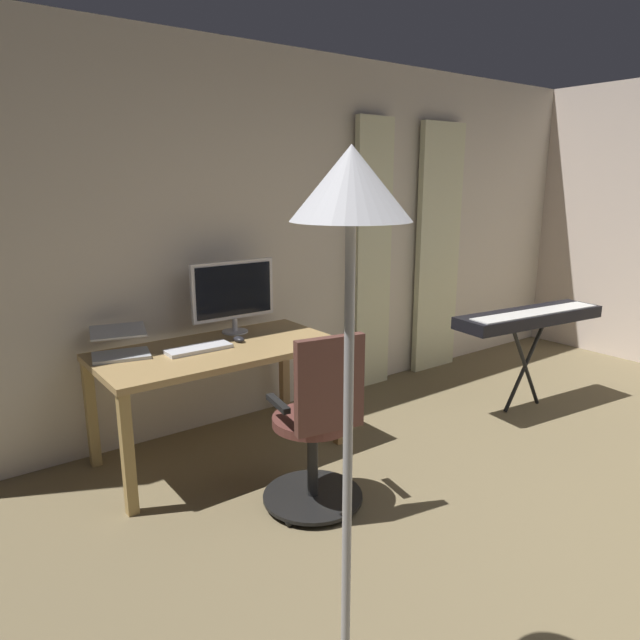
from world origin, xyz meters
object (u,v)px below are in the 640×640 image
(office_chair, at_px, (318,431))
(laptop, at_px, (120,346))
(computer_monitor, at_px, (233,292))
(computer_mouse, at_px, (239,339))
(floor_lamp, at_px, (350,246))
(desk, at_px, (218,360))
(piano_keyboard, at_px, (530,319))
(computer_keyboard, at_px, (199,349))

(office_chair, bearing_deg, laptop, 131.29)
(computer_monitor, bearing_deg, computer_mouse, 67.59)
(office_chair, bearing_deg, floor_lamp, -112.13)
(computer_monitor, height_order, floor_lamp, floor_lamp)
(desk, xyz_separation_m, computer_monitor, (-0.26, -0.26, 0.37))
(office_chair, distance_m, computer_mouse, 0.98)
(office_chair, relative_size, computer_monitor, 1.65)
(laptop, height_order, computer_mouse, laptop)
(computer_monitor, xyz_separation_m, piano_keyboard, (-2.01, 0.98, -0.29))
(computer_mouse, bearing_deg, desk, 11.21)
(desk, xyz_separation_m, piano_keyboard, (-2.28, 0.72, 0.08))
(office_chair, relative_size, piano_keyboard, 0.76)
(office_chair, distance_m, computer_keyboard, 0.98)
(computer_keyboard, bearing_deg, desk, 177.11)
(desk, relative_size, computer_keyboard, 3.71)
(desk, bearing_deg, piano_keyboard, 162.39)
(laptop, distance_m, piano_keyboard, 2.97)
(computer_keyboard, distance_m, laptop, 0.47)
(desk, distance_m, computer_monitor, 0.52)
(laptop, bearing_deg, computer_keyboard, 168.82)
(piano_keyboard, relative_size, floor_lamp, 0.71)
(computer_mouse, height_order, floor_lamp, floor_lamp)
(computer_mouse, bearing_deg, laptop, -13.23)
(office_chair, relative_size, computer_keyboard, 2.49)
(office_chair, xyz_separation_m, floor_lamp, (0.65, 1.04, 1.12))
(desk, height_order, piano_keyboard, piano_keyboard)
(piano_keyboard, bearing_deg, computer_mouse, -12.98)
(computer_monitor, bearing_deg, desk, 44.84)
(piano_keyboard, bearing_deg, laptop, -11.37)
(computer_keyboard, bearing_deg, computer_mouse, -174.77)
(office_chair, height_order, laptop, office_chair)
(laptop, bearing_deg, office_chair, 135.06)
(computer_monitor, height_order, computer_keyboard, computer_monitor)
(computer_mouse, distance_m, floor_lamp, 2.25)
(computer_mouse, bearing_deg, piano_keyboard, 160.25)
(desk, bearing_deg, computer_keyboard, -2.89)
(computer_keyboard, bearing_deg, floor_lamp, 78.33)
(computer_keyboard, bearing_deg, computer_monitor, -146.80)
(computer_monitor, xyz_separation_m, laptop, (0.81, 0.06, -0.23))
(desk, xyz_separation_m, office_chair, (-0.12, 0.90, -0.19))
(computer_monitor, distance_m, computer_keyboard, 0.54)
(laptop, height_order, piano_keyboard, laptop)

